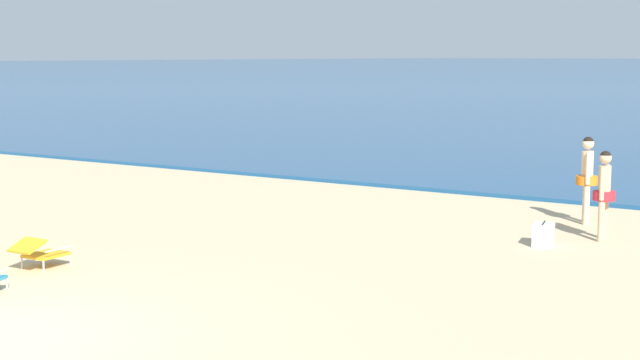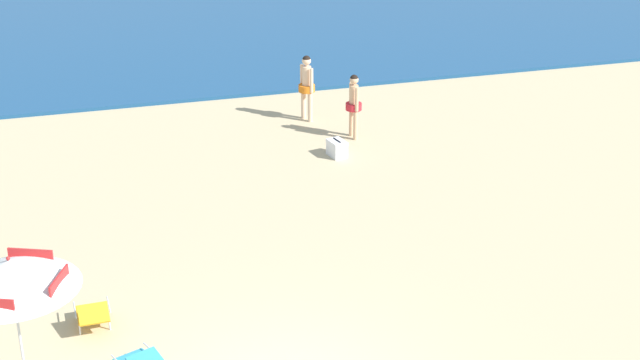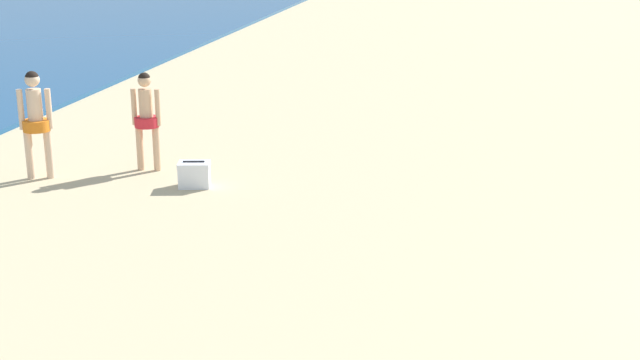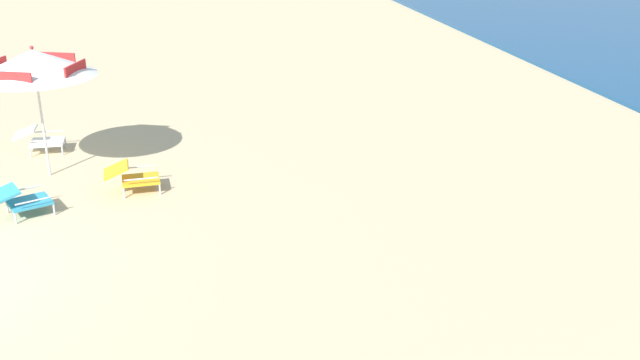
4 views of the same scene
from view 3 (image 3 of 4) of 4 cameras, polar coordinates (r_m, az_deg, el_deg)
name	(u,v)px [view 3 (image 3 of 4)]	position (r m, az deg, el deg)	size (l,w,h in m)	color
person_standing_near_shore	(36,117)	(14.81, -17.91, 3.89)	(0.43, 0.50, 1.76)	beige
person_standing_beside	(146,114)	(14.85, -11.17, 4.19)	(0.40, 0.49, 1.65)	#D8A87F
cooler_box	(194,174)	(13.98, -8.13, 0.36)	(0.45, 0.56, 0.43)	white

